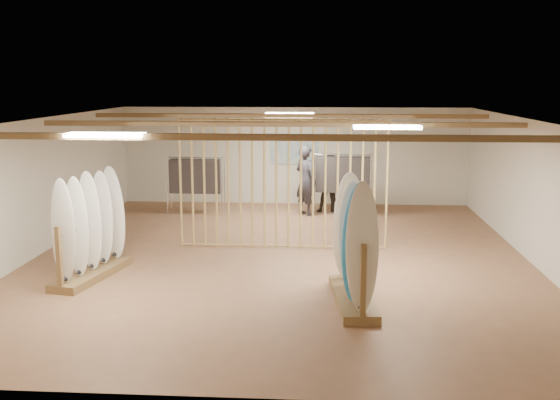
# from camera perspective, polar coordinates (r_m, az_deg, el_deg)

# --- Properties ---
(floor) EXTENTS (12.00, 12.00, 0.00)m
(floor) POSITION_cam_1_polar(r_m,az_deg,el_deg) (13.41, 0.00, -5.05)
(floor) COLOR #926547
(floor) RESTS_ON ground
(ceiling) EXTENTS (12.00, 12.00, 0.00)m
(ceiling) POSITION_cam_1_polar(r_m,az_deg,el_deg) (12.95, 0.00, 6.98)
(ceiling) COLOR gray
(ceiling) RESTS_ON ground
(wall_back) EXTENTS (12.00, 0.00, 12.00)m
(wall_back) POSITION_cam_1_polar(r_m,az_deg,el_deg) (19.04, 1.24, 3.86)
(wall_back) COLOR silver
(wall_back) RESTS_ON ground
(wall_front) EXTENTS (12.00, 0.00, 12.00)m
(wall_front) POSITION_cam_1_polar(r_m,az_deg,el_deg) (7.28, -3.27, -7.00)
(wall_front) COLOR silver
(wall_front) RESTS_ON ground
(wall_left) EXTENTS (0.00, 12.00, 12.00)m
(wall_left) POSITION_cam_1_polar(r_m,az_deg,el_deg) (14.34, -20.36, 1.03)
(wall_left) COLOR silver
(wall_left) RESTS_ON ground
(wall_right) EXTENTS (0.00, 12.00, 12.00)m
(wall_right) POSITION_cam_1_polar(r_m,az_deg,el_deg) (13.71, 21.34, 0.56)
(wall_right) COLOR silver
(wall_right) RESTS_ON ground
(ceiling_slats) EXTENTS (9.50, 6.12, 0.10)m
(ceiling_slats) POSITION_cam_1_polar(r_m,az_deg,el_deg) (12.95, 0.00, 6.63)
(ceiling_slats) COLOR olive
(ceiling_slats) RESTS_ON ground
(light_panels) EXTENTS (1.20, 0.35, 0.06)m
(light_panels) POSITION_cam_1_polar(r_m,az_deg,el_deg) (12.95, 0.00, 6.72)
(light_panels) COLOR white
(light_panels) RESTS_ON ground
(bamboo_partition) EXTENTS (4.45, 0.05, 2.78)m
(bamboo_partition) POSITION_cam_1_polar(r_m,az_deg,el_deg) (13.89, 0.23, 1.41)
(bamboo_partition) COLOR tan
(bamboo_partition) RESTS_ON ground
(poster) EXTENTS (1.40, 0.03, 0.90)m
(poster) POSITION_cam_1_polar(r_m,az_deg,el_deg) (19.00, 1.24, 4.45)
(poster) COLOR #346DB8
(poster) RESTS_ON ground
(rack_left) EXTENTS (0.94, 2.13, 1.96)m
(rack_left) POSITION_cam_1_polar(r_m,az_deg,el_deg) (12.41, -16.15, -3.55)
(rack_left) COLOR olive
(rack_left) RESTS_ON floor
(rack_right) EXTENTS (0.77, 2.21, 2.06)m
(rack_right) POSITION_cam_1_polar(r_m,az_deg,el_deg) (10.67, 6.41, -5.29)
(rack_right) COLOR olive
(rack_right) RESTS_ON floor
(clothing_rack_a) EXTENTS (1.48, 0.41, 1.59)m
(clothing_rack_a) POSITION_cam_1_polar(r_m,az_deg,el_deg) (17.70, -7.35, 2.08)
(clothing_rack_a) COLOR silver
(clothing_rack_a) RESTS_ON floor
(clothing_rack_b) EXTENTS (1.56, 0.47, 1.67)m
(clothing_rack_b) POSITION_cam_1_polar(r_m,az_deg,el_deg) (17.62, 5.49, 2.25)
(clothing_rack_b) COLOR silver
(clothing_rack_b) RESTS_ON floor
(shopper_a) EXTENTS (0.92, 0.91, 2.12)m
(shopper_a) POSITION_cam_1_polar(r_m,az_deg,el_deg) (17.46, 2.24, 2.12)
(shopper_a) COLOR #28262E
(shopper_a) RESTS_ON floor
(shopper_b) EXTENTS (0.90, 0.71, 1.82)m
(shopper_b) POSITION_cam_1_polar(r_m,az_deg,el_deg) (17.77, 4.45, 1.77)
(shopper_b) COLOR #302C25
(shopper_b) RESTS_ON floor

